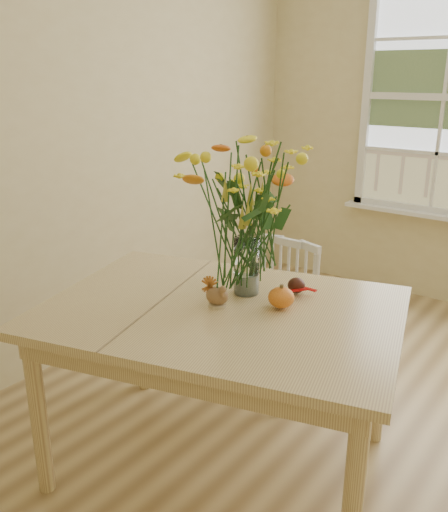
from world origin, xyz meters
The scene contains 8 objects.
floor centered at (0.00, 0.00, -0.01)m, with size 4.00×4.50×0.01m, color olive.
wall_left centered at (-2.00, 0.00, 1.35)m, with size 0.02×4.50×2.70m, color beige.
dining_table centered at (-0.64, -0.30, 0.69)m, with size 1.70×1.41×0.78m.
windsor_chair centered at (-0.78, 0.41, 0.48)m, with size 0.40×0.38×0.85m.
flower_vase centered at (-0.64, -0.11, 1.17)m, with size 0.53×0.53×0.63m.
pumpkin centered at (-0.43, -0.16, 0.83)m, with size 0.11×0.11×0.09m, color #CC5618.
turkey_figurine centered at (-0.65, -0.31, 0.83)m, with size 0.11×0.10×0.12m.
dark_gourd centered at (-0.46, 0.02, 0.82)m, with size 0.13×0.09×0.07m.
Camera 1 is at (0.63, -1.95, 1.71)m, focal length 38.00 mm.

